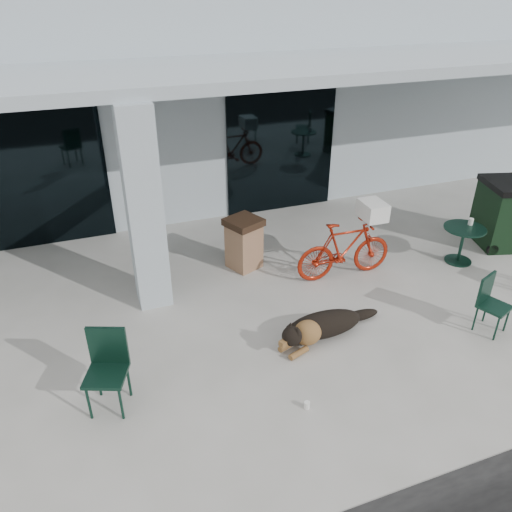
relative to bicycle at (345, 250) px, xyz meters
name	(u,v)px	position (x,y,z in m)	size (l,w,h in m)	color
ground	(299,369)	(-1.69, -1.90, -0.52)	(80.00, 80.00, 0.00)	#B5B1AB
building	(161,82)	(-1.69, 6.60, 1.73)	(22.00, 7.00, 4.50)	#A3B2B8
storefront_glass_left	(27,178)	(-4.89, 3.08, 0.83)	(2.80, 0.06, 2.70)	black
storefront_glass_right	(281,149)	(0.11, 3.08, 0.83)	(2.40, 0.06, 2.70)	black
column	(144,211)	(-3.19, 0.40, 1.04)	(0.50, 0.50, 3.12)	#A3B2B8
overhang	(214,72)	(-1.69, 1.70, 2.69)	(22.00, 2.80, 0.18)	#A3B2B8
bicycle	(345,250)	(0.00, 0.00, 0.00)	(0.49, 1.72, 1.03)	#9F1F0C
laundry_basket	(373,210)	(0.45, -0.01, 0.66)	(0.49, 0.36, 0.29)	white
dog	(324,323)	(-1.08, -1.38, -0.29)	(1.34, 0.45, 0.45)	black
cup_near_dog	(307,405)	(-1.90, -2.56, -0.47)	(0.07, 0.07, 0.09)	white
cafe_chair_near	(106,374)	(-4.10, -1.71, 0.00)	(0.46, 0.51, 1.03)	#102F23
cafe_table_far	(461,245)	(2.23, -0.29, -0.17)	(0.73, 0.73, 0.68)	#102F23
cafe_chair_far_a	(495,306)	(1.26, -2.11, -0.08)	(0.39, 0.43, 0.87)	#102F23
cup_on_table	(471,222)	(2.40, -0.22, 0.23)	(0.09, 0.09, 0.12)	white
trash_receptacle	(244,243)	(-1.49, 0.90, -0.05)	(0.55, 0.55, 0.93)	#8A6347
wheeled_bin	(502,214)	(3.39, 0.04, 0.12)	(0.78, 0.99, 1.26)	black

